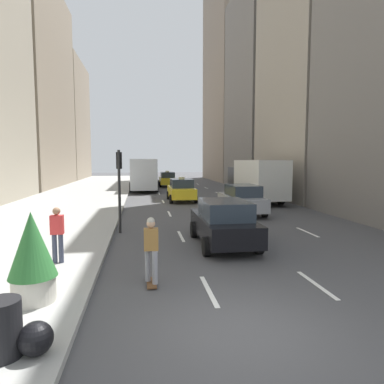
% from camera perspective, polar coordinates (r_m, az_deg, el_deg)
% --- Properties ---
extents(ground_plane, '(160.00, 160.00, 0.00)m').
position_cam_1_polar(ground_plane, '(6.95, 8.01, -21.91)').
color(ground_plane, '#474749').
extents(sidewalk_left, '(8.00, 66.00, 0.15)m').
position_cam_1_polar(sidewalk_left, '(33.47, -17.29, -0.17)').
color(sidewalk_left, '#9E9E99').
rests_on(sidewalk_left, ground).
extents(lane_markings, '(5.72, 56.00, 0.01)m').
position_cam_1_polar(lane_markings, '(29.42, 0.25, -0.79)').
color(lane_markings, white).
rests_on(lane_markings, ground).
extents(building_row_right, '(6.00, 52.51, 31.91)m').
position_cam_1_polar(building_row_right, '(38.97, 13.75, 21.91)').
color(building_row_right, slate).
rests_on(building_row_right, ground).
extents(taxi_lead, '(2.02, 4.40, 1.87)m').
position_cam_1_polar(taxi_lead, '(40.63, -4.14, 2.14)').
color(taxi_lead, yellow).
rests_on(taxi_lead, ground).
extents(taxi_second, '(2.02, 4.40, 1.87)m').
position_cam_1_polar(taxi_second, '(26.19, -1.79, 0.36)').
color(taxi_second, yellow).
rests_on(taxi_second, ground).
extents(sedan_black_near, '(2.02, 4.49, 1.71)m').
position_cam_1_polar(sedan_black_near, '(12.77, 5.29, -5.06)').
color(sedan_black_near, black).
rests_on(sedan_black_near, ground).
extents(sedan_silver_behind, '(2.02, 4.71, 1.73)m').
position_cam_1_polar(sedan_silver_behind, '(20.25, 8.28, -1.18)').
color(sedan_silver_behind, '#9EA0A5').
rests_on(sedan_silver_behind, ground).
extents(city_bus, '(2.80, 11.61, 3.25)m').
position_cam_1_polar(city_bus, '(37.24, -8.10, 3.21)').
color(city_bus, '#B7BCC1').
rests_on(city_bus, ground).
extents(box_truck, '(2.58, 8.40, 3.15)m').
position_cam_1_polar(box_truck, '(26.50, 10.55, 2.13)').
color(box_truck, '#262628').
rests_on(box_truck, ground).
extents(skateboarder, '(0.36, 0.80, 1.75)m').
position_cam_1_polar(skateboarder, '(8.81, -6.83, -9.22)').
color(skateboarder, brown).
rests_on(skateboarder, ground).
extents(trash_can, '(0.60, 0.60, 0.90)m').
position_cam_1_polar(trash_can, '(6.36, -29.19, -19.28)').
color(trash_can, black).
rests_on(trash_can, sidewalk_left).
extents(planter_with_shrub, '(1.00, 1.00, 1.95)m').
position_cam_1_polar(planter_with_shrub, '(8.11, -25.07, -9.60)').
color(planter_with_shrub, beige).
rests_on(planter_with_shrub, sidewalk_left).
extents(trash_bag, '(0.53, 0.53, 0.53)m').
position_cam_1_polar(trash_bag, '(6.27, -24.58, -21.33)').
color(trash_bag, black).
rests_on(trash_bag, sidewalk_left).
extents(pedestrian_near_curb, '(0.36, 0.22, 1.65)m').
position_cam_1_polar(pedestrian_near_curb, '(10.83, -21.55, -6.24)').
color(pedestrian_near_curb, '#383D51').
rests_on(pedestrian_near_curb, sidewalk_left).
extents(traffic_light_pole, '(0.24, 0.42, 3.60)m').
position_cam_1_polar(traffic_light_pole, '(15.16, -12.03, 2.36)').
color(traffic_light_pole, black).
rests_on(traffic_light_pole, ground).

